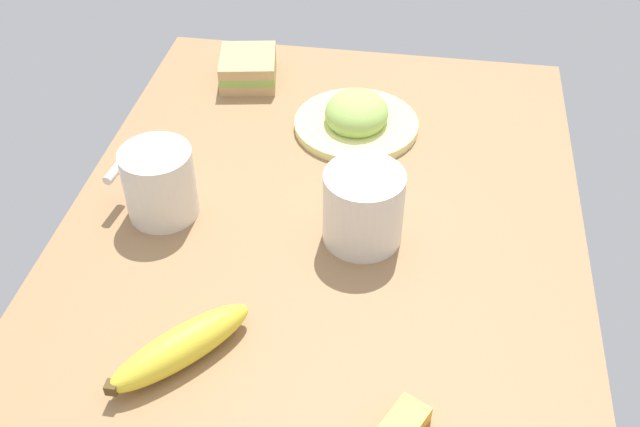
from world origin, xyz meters
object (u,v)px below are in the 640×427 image
object	(u,v)px
coffee_mug_milky	(159,182)
coffee_mug_black	(364,204)
plate_of_food	(356,118)
sandwich_main	(248,68)
banana	(181,347)

from	to	relation	value
coffee_mug_milky	coffee_mug_black	bearing A→B (deg)	89.64
plate_of_food	sandwich_main	xyz separation A→B (cm)	(-10.27, -18.23, 0.47)
banana	plate_of_food	bearing A→B (deg)	164.11
plate_of_food	banana	distance (cm)	45.66
coffee_mug_black	coffee_mug_milky	size ratio (longest dim) A/B	1.09
coffee_mug_milky	sandwich_main	size ratio (longest dim) A/B	1.04
plate_of_food	coffee_mug_black	bearing A→B (deg)	8.84
coffee_mug_black	coffee_mug_milky	distance (cm)	25.08
plate_of_food	coffee_mug_milky	world-z (taller)	coffee_mug_milky
banana	coffee_mug_milky	bearing A→B (deg)	-157.35
coffee_mug_black	coffee_mug_milky	world-z (taller)	coffee_mug_black
sandwich_main	coffee_mug_black	bearing A→B (deg)	33.74
coffee_mug_black	sandwich_main	world-z (taller)	coffee_mug_black
plate_of_food	banana	world-z (taller)	plate_of_food
plate_of_food	coffee_mug_milky	xyz separation A→B (cm)	(22.04, -21.63, 3.03)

